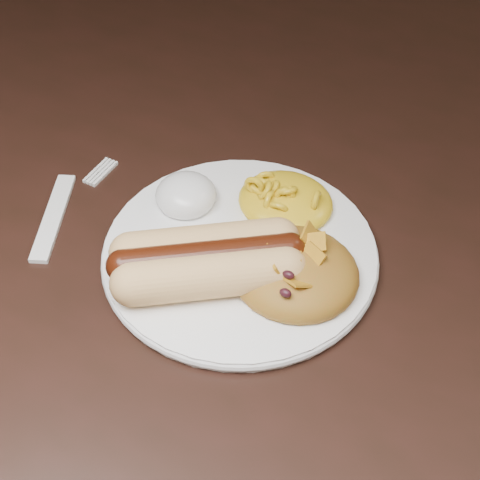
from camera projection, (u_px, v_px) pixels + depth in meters
The scene contains 7 objects.
table at pixel (271, 297), 0.67m from camera, with size 1.60×0.90×0.75m.
plate at pixel (240, 254), 0.57m from camera, with size 0.21×0.21×0.01m, color white.
hotdog at pixel (207, 260), 0.54m from camera, with size 0.11×0.12×0.03m.
mac_and_cheese at pixel (286, 192), 0.59m from camera, with size 0.08×0.07×0.03m, color gold.
sour_cream at pixel (185, 189), 0.60m from camera, with size 0.05×0.05×0.03m, color white.
taco_salad at pixel (296, 264), 0.54m from camera, with size 0.10×0.09×0.04m.
fork at pixel (53, 217), 0.61m from camera, with size 0.02×0.14×0.00m, color white.
Camera 1 is at (0.18, -0.38, 1.18)m, focal length 55.00 mm.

